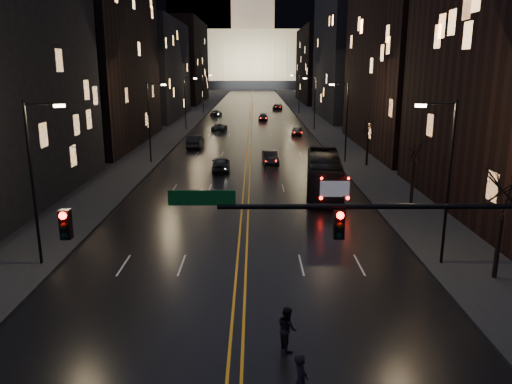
{
  "coord_description": "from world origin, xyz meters",
  "views": [
    {
      "loc": [
        0.71,
        -15.65,
        10.64
      ],
      "look_at": [
        0.8,
        10.72,
        3.99
      ],
      "focal_mm": 35.0,
      "sensor_mm": 36.0,
      "label": 1
    }
  ],
  "objects_px": {
    "bus": "(324,174)",
    "receding_car_a": "(270,158)",
    "oncoming_car_b": "(195,142)",
    "pedestrian_b": "(287,328)",
    "oncoming_car_a": "(221,164)",
    "pedestrian_a": "(301,382)",
    "traffic_signal": "(411,238)"
  },
  "relations": [
    {
      "from": "bus",
      "to": "receding_car_a",
      "type": "height_order",
      "value": "bus"
    },
    {
      "from": "oncoming_car_b",
      "to": "pedestrian_b",
      "type": "distance_m",
      "value": 49.96
    },
    {
      "from": "oncoming_car_a",
      "to": "pedestrian_a",
      "type": "relative_size",
      "value": 2.43
    },
    {
      "from": "pedestrian_a",
      "to": "bus",
      "type": "bearing_deg",
      "value": -1.34
    },
    {
      "from": "oncoming_car_a",
      "to": "pedestrian_a",
      "type": "height_order",
      "value": "pedestrian_a"
    },
    {
      "from": "traffic_signal",
      "to": "pedestrian_a",
      "type": "distance_m",
      "value": 5.87
    },
    {
      "from": "traffic_signal",
      "to": "oncoming_car_b",
      "type": "bearing_deg",
      "value": 104.5
    },
    {
      "from": "oncoming_car_b",
      "to": "pedestrian_a",
      "type": "distance_m",
      "value": 53.41
    },
    {
      "from": "oncoming_car_a",
      "to": "receding_car_a",
      "type": "distance_m",
      "value": 6.46
    },
    {
      "from": "traffic_signal",
      "to": "receding_car_a",
      "type": "distance_m",
      "value": 39.65
    },
    {
      "from": "oncoming_car_a",
      "to": "pedestrian_a",
      "type": "xyz_separation_m",
      "value": [
        4.97,
        -37.39,
        0.17
      ]
    },
    {
      "from": "pedestrian_a",
      "to": "pedestrian_b",
      "type": "relative_size",
      "value": 1.09
    },
    {
      "from": "oncoming_car_a",
      "to": "oncoming_car_b",
      "type": "xyz_separation_m",
      "value": [
        -4.43,
        15.19,
        0.06
      ]
    },
    {
      "from": "receding_car_a",
      "to": "pedestrian_a",
      "type": "distance_m",
      "value": 41.09
    },
    {
      "from": "oncoming_car_a",
      "to": "bus",
      "type": "bearing_deg",
      "value": 133.37
    },
    {
      "from": "bus",
      "to": "oncoming_car_b",
      "type": "xyz_separation_m",
      "value": [
        -13.92,
        24.42,
        -0.82
      ]
    },
    {
      "from": "bus",
      "to": "oncoming_car_b",
      "type": "bearing_deg",
      "value": 125.93
    },
    {
      "from": "oncoming_car_a",
      "to": "pedestrian_b",
      "type": "distance_m",
      "value": 34.25
    },
    {
      "from": "oncoming_car_b",
      "to": "bus",
      "type": "bearing_deg",
      "value": 120.74
    },
    {
      "from": "oncoming_car_b",
      "to": "pedestrian_a",
      "type": "relative_size",
      "value": 2.69
    },
    {
      "from": "receding_car_a",
      "to": "pedestrian_a",
      "type": "relative_size",
      "value": 2.37
    },
    {
      "from": "pedestrian_a",
      "to": "pedestrian_b",
      "type": "xyz_separation_m",
      "value": [
        -0.21,
        3.47,
        -0.08
      ]
    },
    {
      "from": "receding_car_a",
      "to": "pedestrian_a",
      "type": "height_order",
      "value": "pedestrian_a"
    },
    {
      "from": "oncoming_car_b",
      "to": "pedestrian_b",
      "type": "bearing_deg",
      "value": 101.65
    },
    {
      "from": "oncoming_car_b",
      "to": "receding_car_a",
      "type": "distance_m",
      "value": 15.05
    },
    {
      "from": "pedestrian_a",
      "to": "oncoming_car_a",
      "type": "bearing_deg",
      "value": 15.35
    },
    {
      "from": "traffic_signal",
      "to": "pedestrian_a",
      "type": "relative_size",
      "value": 9.06
    },
    {
      "from": "bus",
      "to": "oncoming_car_a",
      "type": "bearing_deg",
      "value": 142.05
    },
    {
      "from": "traffic_signal",
      "to": "receding_car_a",
      "type": "height_order",
      "value": "traffic_signal"
    },
    {
      "from": "oncoming_car_a",
      "to": "oncoming_car_b",
      "type": "distance_m",
      "value": 15.82
    },
    {
      "from": "pedestrian_a",
      "to": "receding_car_a",
      "type": "bearing_deg",
      "value": 7.33
    },
    {
      "from": "oncoming_car_a",
      "to": "receding_car_a",
      "type": "height_order",
      "value": "oncoming_car_a"
    }
  ]
}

